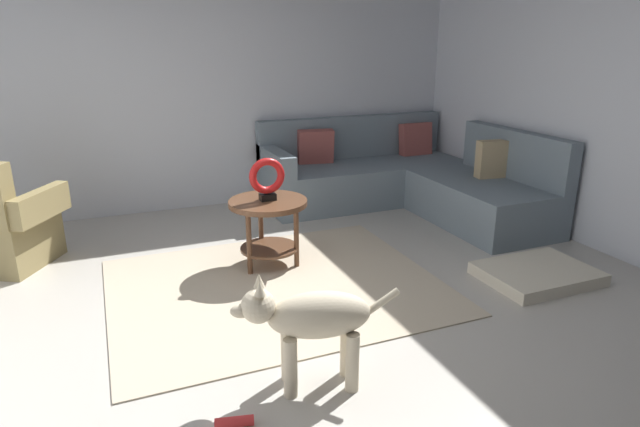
# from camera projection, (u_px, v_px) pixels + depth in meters

# --- Properties ---
(ground_plane) EXTENTS (6.00, 6.00, 0.10)m
(ground_plane) POSITION_uv_depth(u_px,v_px,m) (289.00, 346.00, 3.22)
(ground_plane) COLOR #B7B2A8
(wall_back) EXTENTS (6.00, 0.12, 2.70)m
(wall_back) POSITION_uv_depth(u_px,v_px,m) (189.00, 76.00, 5.36)
(wall_back) COLOR silver
(wall_back) RESTS_ON ground_plane
(area_rug) EXTENTS (2.30, 1.90, 0.01)m
(area_rug) POSITION_uv_depth(u_px,v_px,m) (276.00, 286.00, 3.87)
(area_rug) COLOR #BCAD93
(area_rug) RESTS_ON ground_plane
(sectional_couch) EXTENTS (2.20, 2.25, 0.88)m
(sectional_couch) POSITION_uv_depth(u_px,v_px,m) (405.00, 181.00, 5.60)
(sectional_couch) COLOR slate
(sectional_couch) RESTS_ON ground_plane
(side_table) EXTENTS (0.60, 0.60, 0.54)m
(side_table) POSITION_uv_depth(u_px,v_px,m) (268.00, 215.00, 4.10)
(side_table) COLOR brown
(side_table) RESTS_ON ground_plane
(torus_sculpture) EXTENTS (0.28, 0.08, 0.33)m
(torus_sculpture) POSITION_uv_depth(u_px,v_px,m) (267.00, 178.00, 4.01)
(torus_sculpture) COLOR black
(torus_sculpture) RESTS_ON side_table
(dog_bed_mat) EXTENTS (0.80, 0.60, 0.09)m
(dog_bed_mat) POSITION_uv_depth(u_px,v_px,m) (537.00, 274.00, 3.98)
(dog_bed_mat) COLOR beige
(dog_bed_mat) RESTS_ON ground_plane
(dog) EXTENTS (0.84, 0.34, 0.63)m
(dog) POSITION_uv_depth(u_px,v_px,m) (311.00, 320.00, 2.66)
(dog) COLOR beige
(dog) RESTS_ON ground_plane
(dog_toy_ball) EXTENTS (0.11, 0.11, 0.11)m
(dog_toy_ball) POSITION_uv_depth(u_px,v_px,m) (307.00, 319.00, 3.32)
(dog_toy_ball) COLOR blue
(dog_toy_ball) RESTS_ON ground_plane
(dog_toy_rope) EXTENTS (0.19, 0.09, 0.05)m
(dog_toy_rope) POSITION_uv_depth(u_px,v_px,m) (234.00, 422.00, 2.47)
(dog_toy_rope) COLOR red
(dog_toy_rope) RESTS_ON ground_plane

